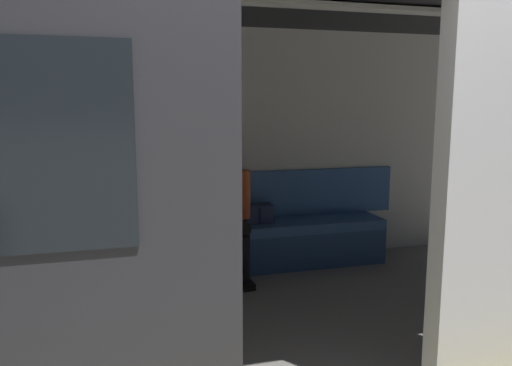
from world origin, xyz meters
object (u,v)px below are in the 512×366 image
handbag (258,214)px  book (179,227)px  person_seated (223,203)px  train_car (254,100)px  bench_seat (228,237)px  grab_pole_door (226,188)px

handbag → book: 0.74m
book → person_seated: bearing=-175.5°
train_car → bench_seat: size_ratio=2.13×
bench_seat → book: (0.43, -0.03, 0.11)m
train_car → handbag: (-0.36, -1.14, -1.03)m
handbag → grab_pole_door: size_ratio=0.12×
person_seated → handbag: (-0.36, -0.12, -0.14)m
handbag → person_seated: bearing=17.8°
train_car → grab_pole_door: bearing=64.9°
bench_seat → person_seated: person_seated is taller
handbag → grab_pole_door: bearing=69.3°
grab_pole_door → person_seated: bearing=-101.3°
bench_seat → book: book is taller
book → handbag: bearing=-160.7°
person_seated → book: person_seated is taller
person_seated → grab_pole_door: (0.35, 1.78, 0.44)m
train_car → person_seated: (-0.00, -1.02, -0.89)m
book → train_car: bearing=125.1°
train_car → handbag: bearing=-107.6°
train_car → bench_seat: bearing=-93.2°
grab_pole_door → handbag: bearing=-110.7°
train_car → book: bearing=-71.3°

